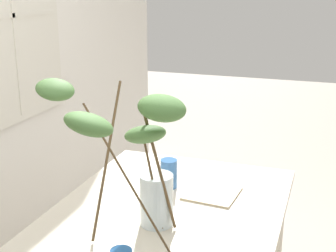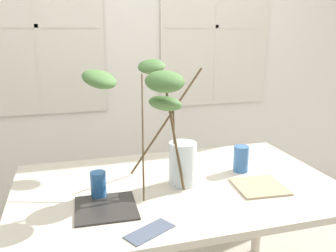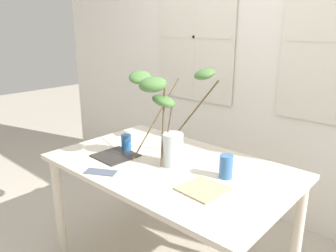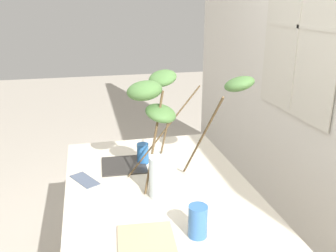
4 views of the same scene
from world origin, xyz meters
The scene contains 8 objects.
back_wall_with_windows centered at (0.00, 1.12, 1.38)m, with size 5.23×0.14×2.75m.
dining_table centered at (0.00, 0.00, 0.68)m, with size 1.52×0.93×0.77m.
vase_with_branches centered at (-0.07, 0.05, 1.10)m, with size 0.63×0.65×0.58m.
drinking_glass_blue_left centered at (-0.37, -0.03, 0.83)m, with size 0.07×0.07×0.12m, color #235693.
drinking_glass_blue_right centered at (0.37, 0.07, 0.84)m, with size 0.08×0.08×0.14m, color #386BAD.
plate_square_left centered at (-0.36, -0.15, 0.78)m, with size 0.25×0.25×0.01m, color #2D2B28.
plate_square_right centered at (0.36, -0.14, 0.78)m, with size 0.22×0.22×0.01m, color tan.
napkin_folded centered at (-0.22, -0.37, 0.77)m, with size 0.19×0.08×0.00m, color #4C566B.
Camera 2 is at (-0.48, -1.50, 1.48)m, focal length 38.12 mm.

